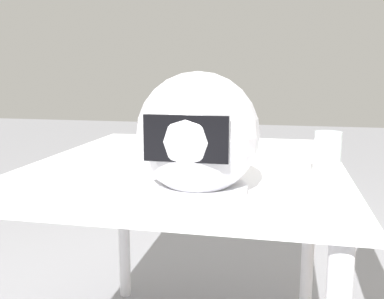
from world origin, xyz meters
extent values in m
cube|color=white|center=(0.00, 0.00, 0.72)|extent=(0.92, 1.03, 0.03)
cylinder|color=white|center=(-0.40, -0.46, 0.35)|extent=(0.05, 0.05, 0.70)
cylinder|color=white|center=(0.40, -0.46, 0.35)|extent=(0.05, 0.05, 0.70)
cylinder|color=white|center=(0.02, -0.19, 0.74)|extent=(0.32, 0.32, 0.01)
cylinder|color=tan|center=(0.02, -0.19, 0.75)|extent=(0.27, 0.27, 0.02)
cylinder|color=red|center=(0.02, -0.19, 0.76)|extent=(0.24, 0.24, 0.00)
sphere|color=#234C1E|center=(0.00, -0.23, 0.78)|extent=(0.03, 0.03, 0.03)
sphere|color=#234C1E|center=(0.06, -0.18, 0.77)|extent=(0.03, 0.03, 0.03)
sphere|color=#234C1E|center=(0.11, -0.24, 0.78)|extent=(0.04, 0.04, 0.04)
sphere|color=#234C1E|center=(0.09, -0.13, 0.78)|extent=(0.04, 0.04, 0.04)
cylinder|color=#E0D172|center=(0.04, -0.21, 0.78)|extent=(0.03, 0.03, 0.02)
cylinder|color=#E0D172|center=(0.00, -0.24, 0.77)|extent=(0.03, 0.03, 0.01)
cylinder|color=#E0D172|center=(-0.03, -0.22, 0.77)|extent=(0.02, 0.02, 0.01)
cylinder|color=#E0D172|center=(-0.05, -0.23, 0.77)|extent=(0.02, 0.02, 0.02)
cylinder|color=#E0D172|center=(-0.06, -0.14, 0.77)|extent=(0.03, 0.03, 0.02)
sphere|color=silver|center=(-0.09, 0.34, 0.87)|extent=(0.27, 0.27, 0.27)
cylinder|color=silver|center=(-0.09, 0.34, 0.74)|extent=(0.23, 0.23, 0.02)
cube|color=black|center=(-0.09, 0.46, 0.88)|extent=(0.17, 0.02, 0.09)
cylinder|color=silver|center=(-0.40, 0.12, 0.79)|extent=(0.07, 0.07, 0.12)
camera|label=1|loc=(-0.28, 1.28, 1.01)|focal=40.67mm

